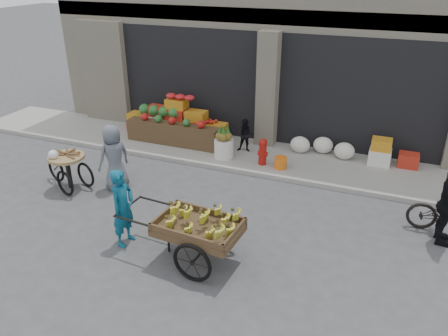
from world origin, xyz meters
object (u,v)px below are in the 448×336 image
at_px(pineapple_bin, 224,148).
at_px(vendor_woman, 123,208).
at_px(fire_hydrant, 263,151).
at_px(cyclist, 448,205).
at_px(tricycle_cart, 68,166).
at_px(seated_person, 245,135).
at_px(banana_cart, 195,225).
at_px(vendor_grey, 114,157).
at_px(orange_bucket, 281,163).

xyz_separation_m(pineapple_bin, vendor_woman, (-0.35, -4.21, 0.40)).
height_order(pineapple_bin, fire_hydrant, fire_hydrant).
bearing_deg(cyclist, tricycle_cart, 94.15).
bearing_deg(vendor_woman, fire_hydrant, -17.55).
height_order(seated_person, tricycle_cart, seated_person).
xyz_separation_m(pineapple_bin, banana_cart, (1.15, -4.21, 0.39)).
bearing_deg(pineapple_bin, fire_hydrant, -2.60).
xyz_separation_m(tricycle_cart, vendor_grey, (1.03, 0.43, 0.23)).
xyz_separation_m(banana_cart, tricycle_cart, (-4.00, 1.43, -0.19)).
relative_size(pineapple_bin, fire_hydrant, 0.73).
bearing_deg(orange_bucket, tricycle_cart, -148.97).
height_order(banana_cart, tricycle_cart, banana_cart).
bearing_deg(fire_hydrant, vendor_grey, -141.78).
bearing_deg(vendor_woman, vendor_grey, 40.18).
relative_size(orange_bucket, vendor_woman, 0.21).
relative_size(orange_bucket, cyclist, 0.19).
bearing_deg(banana_cart, pineapple_bin, 109.50).
relative_size(banana_cart, vendor_grey, 1.62).
height_order(vendor_grey, cyclist, cyclist).
bearing_deg(tricycle_cart, vendor_woman, -12.82).
relative_size(fire_hydrant, banana_cart, 0.28).
bearing_deg(fire_hydrant, cyclist, -24.37).
xyz_separation_m(orange_bucket, seated_person, (-1.20, 0.70, 0.31)).
xyz_separation_m(banana_cart, cyclist, (4.13, 2.26, 0.07)).
relative_size(fire_hydrant, cyclist, 0.43).
bearing_deg(tricycle_cart, pineapple_bin, 61.07).
relative_size(pineapple_bin, orange_bucket, 1.62).
bearing_deg(tricycle_cart, orange_bucket, 47.86).
height_order(vendor_woman, cyclist, cyclist).
bearing_deg(vendor_woman, cyclist, -66.44).
relative_size(vendor_woman, vendor_grey, 0.98).
xyz_separation_m(fire_hydrant, banana_cart, (0.05, -4.16, 0.25)).
distance_m(fire_hydrant, vendor_grey, 3.73).
distance_m(orange_bucket, cyclist, 4.15).
relative_size(seated_person, banana_cart, 0.36).
relative_size(vendor_woman, tricycle_cart, 1.06).
distance_m(seated_person, tricycle_cart, 4.69).
bearing_deg(banana_cart, fire_hydrant, 94.90).
relative_size(orange_bucket, tricycle_cart, 0.22).
relative_size(pineapple_bin, banana_cart, 0.20).
bearing_deg(seated_person, banana_cart, -91.16).
height_order(orange_bucket, banana_cart, banana_cart).
xyz_separation_m(pineapple_bin, fire_hydrant, (1.10, -0.05, 0.13)).
bearing_deg(cyclist, seated_person, 60.76).
xyz_separation_m(fire_hydrant, vendor_woman, (-1.45, -4.16, 0.27)).
distance_m(orange_bucket, banana_cart, 4.16).
distance_m(orange_bucket, vendor_woman, 4.57).
xyz_separation_m(vendor_woman, tricycle_cart, (-2.51, 1.43, -0.21)).
distance_m(fire_hydrant, orange_bucket, 0.55).
xyz_separation_m(orange_bucket, tricycle_cart, (-4.45, -2.68, 0.30)).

